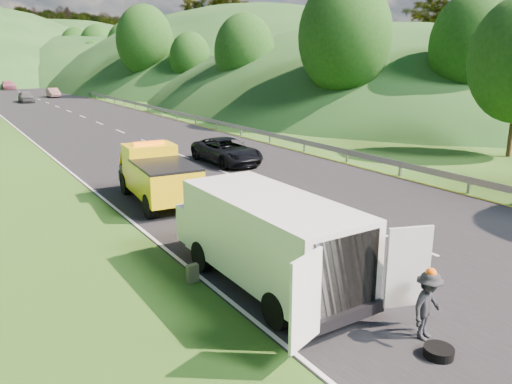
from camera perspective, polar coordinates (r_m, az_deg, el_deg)
ground at (r=16.57m, az=5.13°, el=-6.06°), size 320.00×320.00×0.00m
road_surface at (r=53.96m, az=-19.19°, el=8.13°), size 14.00×200.00×0.02m
guardrail at (r=67.88m, az=-15.74°, el=9.72°), size 0.06×140.00×1.52m
tree_line_right at (r=79.36m, az=-8.48°, el=10.86°), size 14.00×140.00×14.00m
hills_backdrop at (r=147.83m, az=-26.94°, el=11.43°), size 201.00×288.60×44.00m
tow_truck at (r=21.30m, az=-11.20°, el=1.95°), size 2.62×5.87×2.45m
white_van at (r=13.24m, az=1.20°, el=-5.01°), size 3.90×7.09×2.52m
woman at (r=15.37m, az=-5.28°, el=-7.83°), size 0.62×0.71×1.64m
child at (r=15.90m, az=-0.53°, el=-6.94°), size 0.62×0.53×1.12m
worker at (r=12.05m, az=18.68°, el=-15.60°), size 1.13×0.81×1.58m
suitcase at (r=13.97m, az=-7.27°, el=-9.20°), size 0.33×0.20×0.51m
spare_tire at (r=11.52m, az=20.10°, el=-17.28°), size 0.62×0.62×0.20m
passing_suv at (r=28.89m, az=-3.34°, el=3.29°), size 2.48×5.17×1.42m
dist_car_a at (r=73.23m, az=-24.72°, el=9.28°), size 1.72×4.26×1.45m
dist_car_b at (r=80.73m, az=-22.13°, el=9.99°), size 1.41×4.06×1.34m
dist_car_c at (r=102.10m, az=-26.41°, el=10.44°), size 2.15×5.30×1.54m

